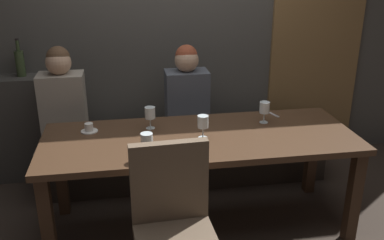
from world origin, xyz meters
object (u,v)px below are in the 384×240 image
dining_table (200,147)px  wine_glass_near_right (150,114)px  fork_on_table (272,114)px  banquette_bench (185,158)px  wine_glass_center_front (203,122)px  diner_redhead (63,99)px  diner_bearded (187,94)px  wine_glass_far_right (265,108)px  wine_bottle_pale_label (20,62)px  espresso_cup (89,128)px  wine_glass_far_left (147,141)px  chair_near_side (173,220)px

dining_table → wine_glass_near_right: (-0.33, 0.20, 0.20)m
dining_table → fork_on_table: bearing=27.5°
banquette_bench → wine_glass_center_front: wine_glass_center_front is taller
diner_redhead → diner_bearded: 1.02m
dining_table → wine_glass_center_front: wine_glass_center_front is taller
diner_redhead → wine_glass_far_right: bearing=-19.2°
dining_table → wine_glass_near_right: size_ratio=13.41×
wine_bottle_pale_label → wine_glass_near_right: 1.37m
diner_redhead → espresso_cup: (0.23, -0.50, -0.07)m
wine_glass_far_right → diner_bearded: bearing=132.8°
dining_table → fork_on_table: size_ratio=12.94×
diner_bearded → wine_glass_near_right: diner_bearded is taller
banquette_bench → wine_glass_far_left: size_ratio=15.24×
diner_redhead → wine_glass_far_left: size_ratio=4.98×
espresso_cup → fork_on_table: (1.42, 0.13, -0.02)m
banquette_bench → wine_glass_far_left: (-0.39, -0.99, 0.63)m
dining_table → banquette_bench: (0.00, 0.70, -0.42)m
wine_glass_far_left → wine_glass_near_right: bearing=83.4°
dining_table → diner_bearded: size_ratio=2.78×
wine_glass_far_left → diner_redhead: bearing=121.8°
wine_bottle_pale_label → wine_glass_far_right: (1.89, -0.88, -0.21)m
fork_on_table → diner_bearded: bearing=130.2°
chair_near_side → espresso_cup: 1.07m
diner_bearded → wine_bottle_pale_label: wine_bottle_pale_label is taller
wine_bottle_pale_label → espresso_cup: bearing=-54.9°
dining_table → espresso_cup: (-0.77, 0.20, 0.11)m
fork_on_table → dining_table: bearing=-171.1°
wine_glass_center_front → wine_glass_far_right: size_ratio=1.00×
banquette_bench → espresso_cup: (-0.77, -0.50, 0.54)m
wine_glass_far_left → fork_on_table: wine_glass_far_left is taller
banquette_bench → chair_near_side: size_ratio=2.55×
diner_redhead → diner_bearded: (1.02, 0.01, -0.01)m
chair_near_side → fork_on_table: chair_near_side is taller
wine_bottle_pale_label → espresso_cup: 1.08m
wine_glass_center_front → fork_on_table: bearing=30.7°
dining_table → wine_glass_far_left: 0.52m
wine_glass_far_left → wine_glass_center_front: size_ratio=1.00×
espresso_cup → wine_glass_near_right: bearing=-1.0°
banquette_bench → espresso_cup: size_ratio=20.83×
dining_table → chair_near_side: bearing=-111.4°
diner_bearded → fork_on_table: size_ratio=4.66×
banquette_bench → wine_bottle_pale_label: wine_bottle_pale_label is taller
wine_glass_far_left → diner_bearded: bearing=68.0°
dining_table → espresso_cup: espresso_cup is taller
diner_bearded → wine_glass_center_front: size_ratio=4.83×
wine_glass_far_left → wine_glass_far_right: size_ratio=1.00×
wine_glass_near_right → wine_bottle_pale_label: bearing=140.4°
chair_near_side → diner_redhead: 1.62m
diner_bearded → espresso_cup: diner_bearded is taller
espresso_cup → fork_on_table: 1.43m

